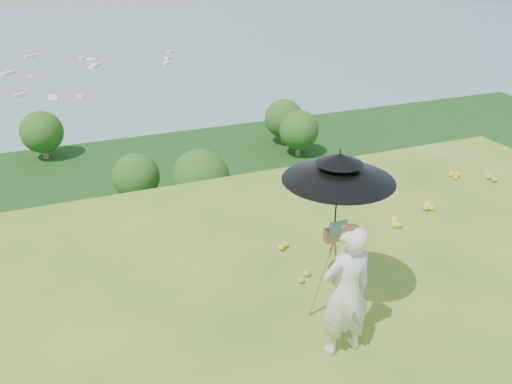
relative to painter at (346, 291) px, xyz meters
name	(u,v)px	position (x,y,z in m)	size (l,w,h in m)	color
forest_slope	(142,345)	(0.68, 33.59, -29.89)	(140.00, 56.00, 22.00)	#0E330F
shoreline_tier	(103,220)	(0.68, 73.59, -36.89)	(170.00, 28.00, 8.00)	gray
bay_water	(59,49)	(0.68, 238.59, -34.89)	(700.00, 700.00, 0.00)	slate
slope_trees	(125,215)	(0.68, 33.59, -15.89)	(110.00, 50.00, 6.00)	#1F5218
harbor_town	(97,185)	(0.68, 73.59, -30.39)	(110.00, 22.00, 5.00)	silver
moored_boats	(26,93)	(-11.82, 159.59, -34.54)	(140.00, 140.00, 0.70)	white
painter	(346,291)	(0.00, 0.00, 0.00)	(0.65, 0.43, 1.78)	silver
field_easel	(332,271)	(0.16, 0.59, -0.13)	(0.58, 0.58, 1.52)	#965D3E
sun_umbrella	(337,195)	(0.16, 0.62, 0.95)	(1.36, 1.36, 1.17)	black
painter_cap	(352,230)	(0.00, 0.00, 0.84)	(0.21, 0.26, 0.10)	#D17383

